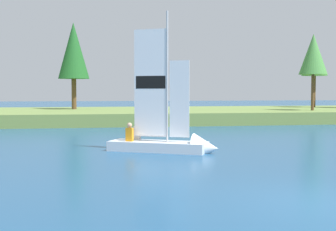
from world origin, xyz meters
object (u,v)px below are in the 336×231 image
object	(u,v)px
shoreline_tree_midright	(315,59)
shoreline_tree_midleft	(74,51)
shoreline_tree_centre	(313,55)
sailboat	(174,141)

from	to	relation	value
shoreline_tree_midright	shoreline_tree_midleft	bearing A→B (deg)	-177.73
shoreline_tree_midleft	shoreline_tree_centre	world-z (taller)	shoreline_tree_midleft
shoreline_tree_midleft	shoreline_tree_centre	size ratio (longest dim) A/B	1.21
shoreline_tree_centre	sailboat	bearing A→B (deg)	-131.29
shoreline_tree_midleft	shoreline_tree_midright	bearing A→B (deg)	2.27
shoreline_tree_midleft	shoreline_tree_centre	bearing A→B (deg)	-16.48
shoreline_tree_midright	shoreline_tree_centre	bearing A→B (deg)	-117.92
shoreline_tree_midright	sailboat	size ratio (longest dim) A/B	1.02
shoreline_tree_midright	sailboat	distance (m)	28.68
shoreline_tree_centre	shoreline_tree_midright	size ratio (longest dim) A/B	0.98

